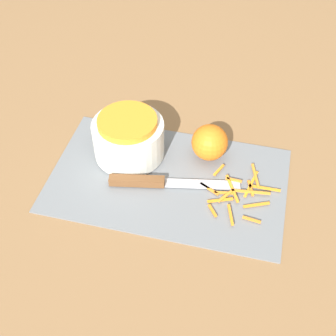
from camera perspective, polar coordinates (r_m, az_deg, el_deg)
ground_plane at (r=0.94m, az=0.00°, el=-1.52°), size 4.00×4.00×0.00m
cutting_board at (r=0.94m, az=0.00°, el=-1.40°), size 0.47×0.29×0.01m
bowl_speckled at (r=0.96m, az=-4.84°, el=3.80°), size 0.15×0.15×0.09m
knife at (r=0.92m, az=-2.07°, el=-1.71°), size 0.26×0.07×0.02m
orange_left at (r=0.96m, az=5.11°, el=3.13°), size 0.08×0.08×0.08m
peel_pile at (r=0.92m, az=8.68°, el=-2.93°), size 0.16×0.16×0.01m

